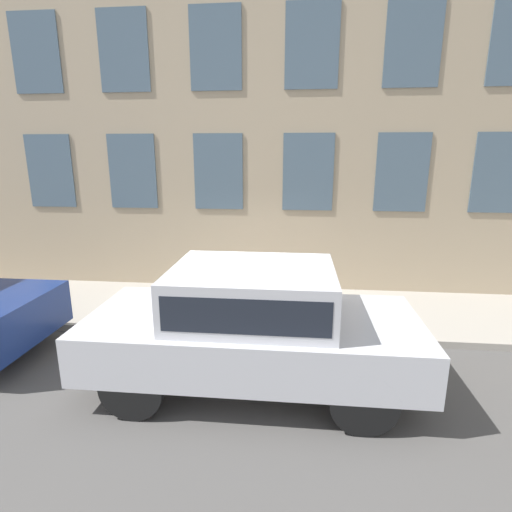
{
  "coord_description": "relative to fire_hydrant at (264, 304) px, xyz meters",
  "views": [
    {
      "loc": [
        -6.62,
        -0.79,
        3.28
      ],
      "look_at": [
        0.76,
        -0.04,
        1.39
      ],
      "focal_mm": 28.0,
      "sensor_mm": 36.0,
      "label": 1
    }
  ],
  "objects": [
    {
      "name": "person",
      "position": [
        0.47,
        0.37,
        0.38
      ],
      "size": [
        0.3,
        0.2,
        1.23
      ],
      "rotation": [
        0.0,
        0.0,
        2.99
      ],
      "color": "navy",
      "rests_on": "sidewalk"
    },
    {
      "name": "parked_car_silver_near",
      "position": [
        -1.95,
        0.01,
        0.5
      ],
      "size": [
        2.03,
        4.63,
        1.78
      ],
      "color": "black",
      "rests_on": "ground_plane"
    },
    {
      "name": "sidewalk",
      "position": [
        0.79,
        0.22,
        -0.43
      ],
      "size": [
        2.64,
        60.0,
        0.13
      ],
      "color": "#A8A093",
      "rests_on": "ground_plane"
    },
    {
      "name": "fire_hydrant",
      "position": [
        0.0,
        0.0,
        0.0
      ],
      "size": [
        0.37,
        0.48,
        0.71
      ],
      "color": "red",
      "rests_on": "sidewalk"
    },
    {
      "name": "building_facade",
      "position": [
        2.26,
        0.22,
        4.15
      ],
      "size": [
        0.33,
        40.0,
        9.31
      ],
      "color": "tan",
      "rests_on": "ground_plane"
    },
    {
      "name": "ground_plane",
      "position": [
        -0.53,
        0.22,
        -0.49
      ],
      "size": [
        80.0,
        80.0,
        0.0
      ],
      "primitive_type": "plane",
      "color": "#514F4C"
    }
  ]
}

